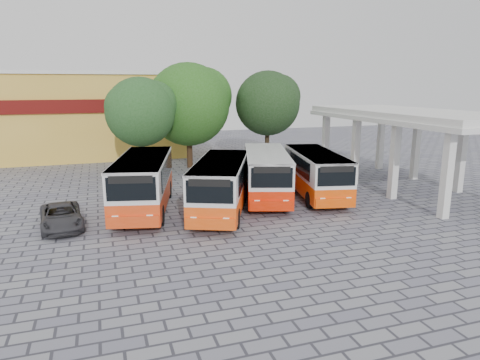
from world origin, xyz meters
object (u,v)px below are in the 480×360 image
object	(u,v)px
bus_centre_right	(266,172)
parked_car	(61,216)
bus_far_left	(144,180)
bus_far_right	(316,171)
bus_centre_left	(221,183)

from	to	relation	value
bus_centre_right	parked_car	size ratio (longest dim) A/B	2.08
bus_far_left	parked_car	world-z (taller)	bus_far_left
bus_far_right	bus_far_left	bearing A→B (deg)	-168.95
bus_centre_left	bus_centre_right	xyz separation A→B (m)	(3.55, 2.06, 0.01)
bus_centre_left	bus_centre_right	distance (m)	4.11
parked_car	bus_far_right	bearing A→B (deg)	-0.90
bus_far_right	parked_car	world-z (taller)	bus_far_right
bus_centre_left	bus_far_right	bearing A→B (deg)	35.73
bus_centre_left	parked_car	world-z (taller)	bus_centre_left
bus_centre_right	bus_far_right	xyz separation A→B (m)	(3.20, -0.54, -0.06)
bus_centre_left	bus_centre_right	size ratio (longest dim) A/B	1.01
bus_far_right	parked_car	distance (m)	15.26
bus_far_left	bus_centre_right	distance (m)	7.63
bus_far_left	parked_car	xyz separation A→B (m)	(-4.33, -1.71, -1.21)
bus_centre_right	parked_car	distance (m)	12.18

